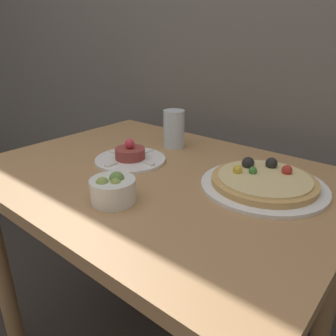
% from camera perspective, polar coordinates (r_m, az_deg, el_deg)
% --- Properties ---
extents(dining_table, '(1.05, 0.78, 0.78)m').
position_cam_1_polar(dining_table, '(1.03, -1.66, -7.13)').
color(dining_table, '#AD7F51').
rests_on(dining_table, ground_plane).
extents(pizza_plate, '(0.33, 0.33, 0.06)m').
position_cam_1_polar(pizza_plate, '(0.91, 16.30, -2.32)').
color(pizza_plate, white).
rests_on(pizza_plate, dining_table).
extents(tartare_plate, '(0.23, 0.23, 0.08)m').
position_cam_1_polar(tartare_plate, '(1.06, -6.59, 1.94)').
color(tartare_plate, white).
rests_on(tartare_plate, dining_table).
extents(small_bowl, '(0.11, 0.11, 0.07)m').
position_cam_1_polar(small_bowl, '(0.80, -9.57, -3.66)').
color(small_bowl, white).
rests_on(small_bowl, dining_table).
extents(drinking_glass, '(0.08, 0.08, 0.13)m').
position_cam_1_polar(drinking_glass, '(1.17, 1.03, 6.83)').
color(drinking_glass, silver).
rests_on(drinking_glass, dining_table).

